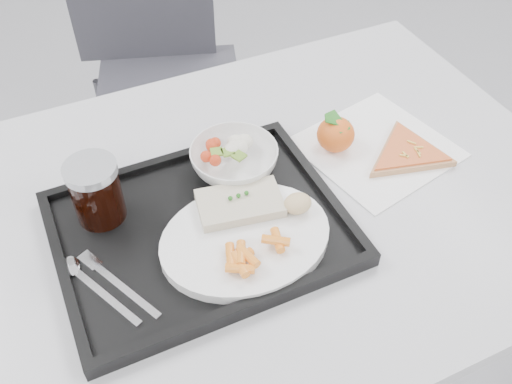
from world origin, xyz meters
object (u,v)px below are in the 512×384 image
chair (158,53)px  pizza_slice (408,153)px  table (237,230)px  cola_glass (96,190)px  salad_bowl (234,160)px  tangerine (336,134)px  dinner_plate (245,239)px  tray (200,230)px

chair → pizza_slice: bearing=-75.2°
table → cola_glass: size_ratio=11.11×
cola_glass → pizza_slice: size_ratio=0.46×
chair → salad_bowl: (-0.08, -0.77, 0.25)m
pizza_slice → salad_bowl: bearing=164.1°
cola_glass → table: bearing=-15.6°
cola_glass → tangerine: cola_glass is taller
table → dinner_plate: 0.13m
dinner_plate → salad_bowl: 0.17m
chair → tangerine: 0.83m
dinner_plate → cola_glass: bearing=141.1°
cola_glass → salad_bowl: bearing=1.8°
tray → salad_bowl: 0.15m
salad_bowl → tangerine: (0.20, -0.01, -0.00)m
cola_glass → tangerine: size_ratio=1.26×
chair → pizza_slice: 0.92m
tangerine → pizza_slice: size_ratio=0.37×
table → tangerine: bearing=13.8°
cola_glass → tangerine: (0.43, -0.00, -0.04)m
dinner_plate → salad_bowl: salad_bowl is taller
salad_bowl → pizza_slice: size_ratio=0.65×
cola_glass → pizza_slice: bearing=-8.4°
table → chair: size_ratio=1.29×
tangerine → tray: bearing=-163.6°
table → tray: tray is taller
tangerine → salad_bowl: bearing=176.6°
dinner_plate → tangerine: tangerine is taller
tray → tangerine: size_ratio=5.25×
dinner_plate → tangerine: bearing=30.8°
chair → pizza_slice: chair is taller
tray → tangerine: bearing=16.4°
dinner_plate → tangerine: 0.29m
table → chair: bearing=82.9°
dinner_plate → pizza_slice: bearing=11.3°
tray → chair: bearing=78.2°
chair → tray: size_ratio=2.07×
table → salad_bowl: salad_bowl is taller
dinner_plate → cola_glass: cola_glass is taller
salad_bowl → tangerine: size_ratio=1.77×
table → salad_bowl: (0.03, 0.07, 0.11)m
dinner_plate → cola_glass: size_ratio=2.50×
table → tray: size_ratio=2.67×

